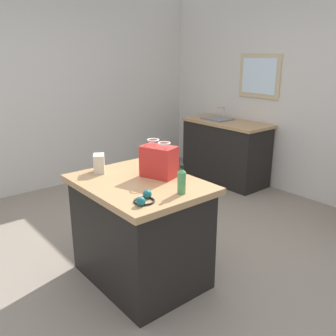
{
  "coord_description": "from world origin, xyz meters",
  "views": [
    {
      "loc": [
        2.36,
        -1.85,
        1.88
      ],
      "look_at": [
        0.06,
        0.04,
        0.93
      ],
      "focal_mm": 39.54,
      "sensor_mm": 36.0,
      "label": 1
    }
  ],
  "objects_px": {
    "kitchen_island": "(140,230)",
    "bottle": "(182,181)",
    "ear_defenders": "(144,199)",
    "small_box": "(99,163)",
    "shopping_bag": "(159,161)"
  },
  "relations": [
    {
      "from": "small_box",
      "to": "kitchen_island",
      "type": "bearing_deg",
      "value": 17.7
    },
    {
      "from": "kitchen_island",
      "to": "small_box",
      "type": "relative_size",
      "value": 7.0
    },
    {
      "from": "kitchen_island",
      "to": "bottle",
      "type": "height_order",
      "value": "bottle"
    },
    {
      "from": "small_box",
      "to": "ear_defenders",
      "type": "xyz_separation_m",
      "value": [
        0.77,
        -0.09,
        -0.06
      ]
    },
    {
      "from": "shopping_bag",
      "to": "small_box",
      "type": "relative_size",
      "value": 2.03
    },
    {
      "from": "kitchen_island",
      "to": "ear_defenders",
      "type": "height_order",
      "value": "ear_defenders"
    },
    {
      "from": "kitchen_island",
      "to": "ear_defenders",
      "type": "relative_size",
      "value": 5.27
    },
    {
      "from": "kitchen_island",
      "to": "small_box",
      "type": "xyz_separation_m",
      "value": [
        -0.4,
        -0.13,
        0.51
      ]
    },
    {
      "from": "small_box",
      "to": "bottle",
      "type": "height_order",
      "value": "bottle"
    },
    {
      "from": "kitchen_island",
      "to": "small_box",
      "type": "bearing_deg",
      "value": -162.3
    },
    {
      "from": "ear_defenders",
      "to": "shopping_bag",
      "type": "bearing_deg",
      "value": 131.15
    },
    {
      "from": "shopping_bag",
      "to": "kitchen_island",
      "type": "bearing_deg",
      "value": -93.03
    },
    {
      "from": "shopping_bag",
      "to": "ear_defenders",
      "type": "relative_size",
      "value": 1.53
    },
    {
      "from": "bottle",
      "to": "ear_defenders",
      "type": "xyz_separation_m",
      "value": [
        -0.04,
        -0.31,
        -0.07
      ]
    },
    {
      "from": "small_box",
      "to": "bottle",
      "type": "bearing_deg",
      "value": 14.78
    }
  ]
}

